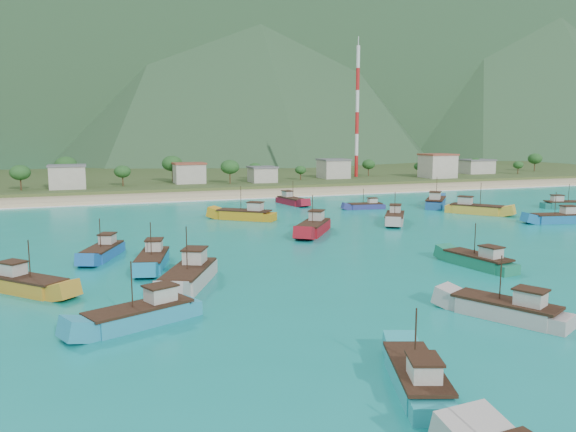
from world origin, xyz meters
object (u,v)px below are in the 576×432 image
object	(u,v)px
boat_29	(558,219)
boat_13	(314,228)
boat_1	(475,210)
boat_2	(417,380)
boat_23	(142,316)
radio_tower	(357,112)
boat_28	(395,219)
boat_12	(565,205)
boat_18	(508,311)
boat_19	(245,215)
boat_10	(153,261)
boat_27	(103,253)
boat_14	(26,286)
boat_24	(190,277)
boat_16	(436,203)
boat_7	(366,207)
boat_25	(291,201)
boat_15	(479,262)

from	to	relation	value
boat_29	boat_13	bearing A→B (deg)	95.48
boat_1	boat_2	distance (m)	86.27
boat_23	boat_29	bearing A→B (deg)	-91.25
radio_tower	boat_28	size ratio (longest dim) A/B	4.21
boat_1	boat_12	world-z (taller)	boat_1
boat_2	boat_12	xyz separation A→B (m)	(81.09, 65.74, 0.04)
boat_18	boat_19	world-z (taller)	boat_19
boat_12	boat_18	world-z (taller)	boat_18
boat_10	boat_27	size ratio (longest dim) A/B	1.06
boat_13	boat_29	xyz separation A→B (m)	(47.08, -5.38, -0.13)
boat_27	boat_1	bearing A→B (deg)	-144.79
boat_14	boat_27	bearing A→B (deg)	-161.80
radio_tower	boat_24	size ratio (longest dim) A/B	3.64
boat_18	boat_24	world-z (taller)	boat_24
boat_27	boat_23	bearing A→B (deg)	116.30
boat_13	boat_14	bearing A→B (deg)	63.90
boat_1	boat_14	xyz separation A→B (m)	(-82.13, -31.80, -0.15)
boat_16	boat_28	world-z (taller)	boat_16
boat_7	boat_18	xyz separation A→B (m)	(-23.54, -70.73, 0.22)
boat_7	boat_10	world-z (taller)	boat_10
radio_tower	boat_1	world-z (taller)	radio_tower
boat_13	boat_7	bearing A→B (deg)	-96.89
boat_23	boat_19	bearing A→B (deg)	-47.25
boat_27	boat_28	bearing A→B (deg)	-144.34
radio_tower	boat_29	world-z (taller)	radio_tower
boat_25	boat_24	bearing A→B (deg)	51.44
boat_13	boat_24	bearing A→B (deg)	80.94
boat_19	boat_18	bearing A→B (deg)	-135.94
boat_15	boat_19	xyz separation A→B (m)	(-16.29, 47.74, 0.18)
boat_24	boat_29	xyz separation A→B (m)	(72.25, 19.67, -0.15)
boat_18	boat_28	world-z (taller)	boat_28
boat_28	boat_29	world-z (taller)	boat_28
radio_tower	boat_27	size ratio (longest dim) A/B	4.37
boat_23	boat_10	bearing A→B (deg)	-32.00
boat_27	boat_13	bearing A→B (deg)	-145.47
boat_10	boat_13	world-z (taller)	boat_13
radio_tower	boat_23	bearing A→B (deg)	-123.97
boat_16	boat_27	xyz separation A→B (m)	(-72.84, -29.45, -0.24)
radio_tower	boat_19	distance (m)	97.35
boat_28	boat_13	bearing A→B (deg)	48.96
boat_15	boat_28	world-z (taller)	boat_28
boat_16	boat_29	distance (m)	28.57
boat_23	boat_2	bearing A→B (deg)	-163.91
boat_7	boat_23	world-z (taller)	boat_23
boat_2	boat_16	size ratio (longest dim) A/B	0.86
boat_7	boat_15	xyz separation A→B (m)	(-13.02, -53.77, 0.18)
boat_2	boat_14	world-z (taller)	boat_14
boat_10	boat_16	size ratio (longest dim) A/B	0.94
boat_13	boat_19	world-z (taller)	boat_13
radio_tower	boat_23	distance (m)	155.25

